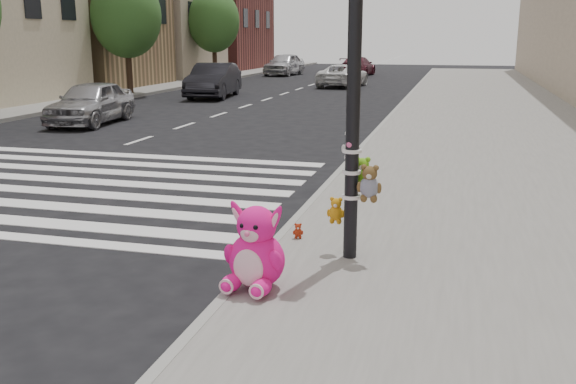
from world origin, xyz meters
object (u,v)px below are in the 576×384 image
(signal_pole, at_px, (356,122))
(car_dark_far, at_px, (213,80))
(car_silver_far, at_px, (91,102))
(pink_bunny, at_px, (256,253))
(red_teddy, at_px, (298,231))
(car_white_near, at_px, (343,76))

(signal_pole, relative_size, car_dark_far, 0.85)
(car_silver_far, relative_size, car_dark_far, 0.86)
(pink_bunny, bearing_deg, car_dark_far, 120.09)
(pink_bunny, bearing_deg, red_teddy, 97.11)
(red_teddy, xyz_separation_m, car_white_near, (-4.33, 27.78, 0.37))
(red_teddy, height_order, car_silver_far, car_silver_far)
(signal_pole, height_order, car_white_near, signal_pole)
(red_teddy, height_order, car_white_near, car_white_near)
(red_teddy, bearing_deg, signal_pole, -47.35)
(car_silver_far, distance_m, car_white_near, 18.12)
(car_dark_far, xyz_separation_m, car_white_near, (4.60, 7.88, -0.16))
(car_dark_far, distance_m, car_white_near, 9.13)
(red_teddy, bearing_deg, pink_bunny, -104.78)
(red_teddy, bearing_deg, car_white_near, 84.72)
(car_white_near, bearing_deg, pink_bunny, 103.53)
(pink_bunny, distance_m, car_silver_far, 15.35)
(car_dark_far, bearing_deg, car_silver_far, -99.89)
(signal_pole, xyz_separation_m, pink_bunny, (-0.83, -1.24, -1.25))
(signal_pole, bearing_deg, red_teddy, 146.80)
(pink_bunny, relative_size, car_silver_far, 0.23)
(car_silver_far, bearing_deg, signal_pole, -52.55)
(pink_bunny, distance_m, red_teddy, 1.79)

